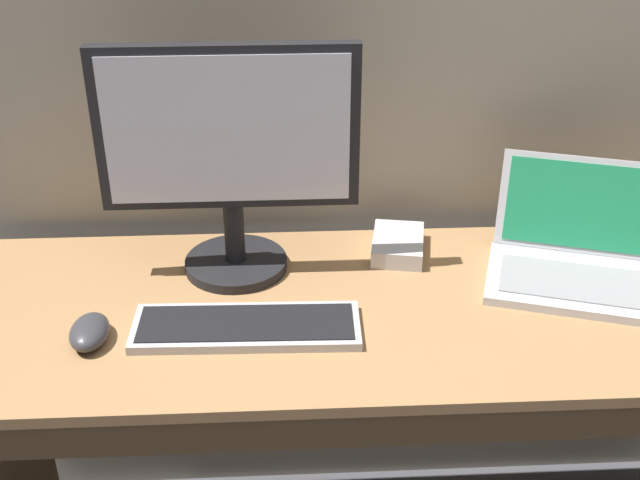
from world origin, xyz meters
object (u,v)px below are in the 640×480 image
object	(u,v)px
computer_mouse	(89,332)
external_drive_box	(398,245)
external_monitor	(229,154)
wired_keyboard	(246,327)
laptop_silver	(572,257)

from	to	relation	value
computer_mouse	external_drive_box	distance (m)	0.64
computer_mouse	external_monitor	bearing A→B (deg)	42.57
computer_mouse	external_drive_box	world-z (taller)	computer_mouse
external_monitor	external_drive_box	world-z (taller)	external_monitor
computer_mouse	external_drive_box	size ratio (longest dim) A/B	0.72
computer_mouse	external_drive_box	bearing A→B (deg)	26.05
wired_keyboard	computer_mouse	distance (m)	0.27
external_monitor	computer_mouse	size ratio (longest dim) A/B	4.56
laptop_silver	external_monitor	distance (m)	0.69
computer_mouse	laptop_silver	bearing A→B (deg)	10.97
external_monitor	wired_keyboard	size ratio (longest dim) A/B	1.18
external_monitor	computer_mouse	distance (m)	0.40
laptop_silver	computer_mouse	bearing A→B (deg)	-169.34
wired_keyboard	computer_mouse	size ratio (longest dim) A/B	3.85
external_monitor	external_drive_box	bearing A→B (deg)	9.52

